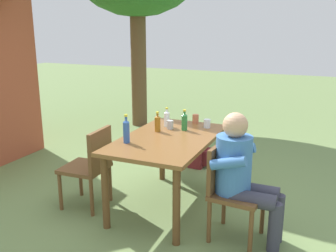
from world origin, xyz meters
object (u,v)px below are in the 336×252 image
bottle_blue (126,131)px  backpack_by_near_side (199,150)px  bottle_clear (167,118)px  person_in_white_shirt (242,171)px  dining_table (168,147)px  cup_terracotta (196,119)px  cup_glass (207,124)px  bottle_green (184,121)px  chair_near_left (229,187)px  chair_far_left (91,164)px  cup_steel (170,125)px  bottle_amber (158,123)px

bottle_blue → backpack_by_near_side: bottle_blue is taller
bottle_clear → bottle_blue: bearing=171.0°
person_in_white_shirt → bottle_clear: size_ratio=5.34×
dining_table → cup_terracotta: cup_terracotta is taller
cup_glass → cup_terracotta: bearing=52.6°
bottle_green → dining_table: bearing=169.7°
chair_near_left → cup_terracotta: bearing=34.5°
dining_table → cup_glass: size_ratio=15.17×
cup_terracotta → backpack_by_near_side: 0.90m
person_in_white_shirt → cup_terracotta: size_ratio=11.41×
bottle_clear → cup_terracotta: 0.37m
chair_far_left → cup_terracotta: bearing=-39.3°
cup_steel → bottle_amber: bearing=150.1°
cup_steel → bottle_green: bearing=-85.4°
chair_near_left → person_in_white_shirt: bearing=-93.6°
dining_table → chair_near_left: size_ratio=1.68×
bottle_green → cup_steel: bottle_green is taller
bottle_amber → backpack_by_near_side: 1.32m
dining_table → bottle_clear: (0.39, 0.18, 0.20)m
dining_table → bottle_amber: bearing=50.7°
bottle_blue → chair_far_left: bearing=89.1°
chair_near_left → bottle_clear: (0.71, 0.93, 0.38)m
chair_far_left → cup_terracotta: (0.99, -0.81, 0.34)m
bottle_clear → bottle_green: 0.25m
bottle_blue → cup_terracotta: size_ratio=2.78×
chair_near_left → cup_steel: size_ratio=8.98×
backpack_by_near_side → chair_far_left: bearing=158.3°
chair_near_left → cup_glass: bearing=30.1°
bottle_amber → cup_steel: bearing=-29.9°
chair_far_left → chair_near_left: bearing=-89.9°
bottle_amber → bottle_blue: bearing=167.5°
bottle_green → cup_steel: bearing=94.6°
dining_table → chair_far_left: 0.83m
chair_near_left → bottle_blue: size_ratio=3.03×
chair_far_left → bottle_amber: 0.83m
bottle_blue → cup_steel: bottle_blue is taller
bottle_amber → cup_terracotta: 0.57m
bottle_green → cup_terracotta: 0.35m
dining_table → chair_far_left: size_ratio=1.68×
bottle_clear → cup_glass: bearing=-73.9°
bottle_green → chair_near_left: bearing=-133.1°
bottle_blue → bottle_green: bearing=-28.8°
chair_near_left → bottle_clear: 1.23m
dining_table → bottle_blue: bottle_blue is taller
cup_terracotta → bottle_amber: bearing=152.9°
dining_table → bottle_amber: (0.16, 0.19, 0.20)m
bottle_blue → bottle_amber: size_ratio=1.30×
chair_near_left → cup_terracotta: cup_terracotta is taller
cup_glass → backpack_by_near_side: size_ratio=0.21×
cup_terracotta → person_in_white_shirt: bearing=-141.6°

